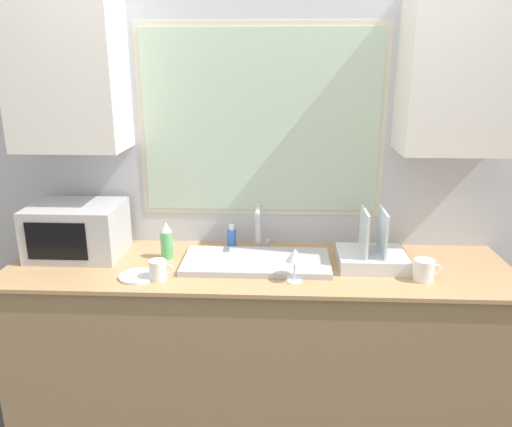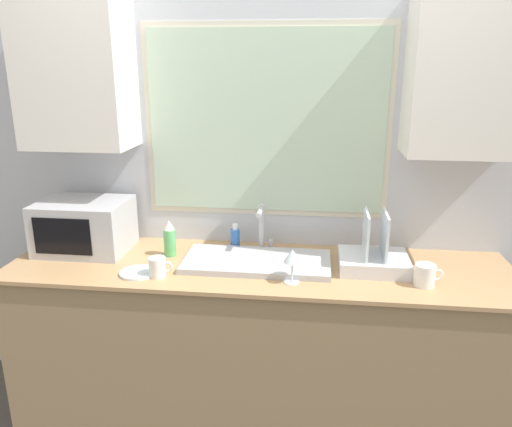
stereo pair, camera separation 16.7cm
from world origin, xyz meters
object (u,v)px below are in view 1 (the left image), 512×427
Objects in this scene: faucet at (259,225)px; spray_bottle at (167,241)px; dish_rack at (372,255)px; wine_glass at (295,256)px; soap_bottle at (232,239)px; microwave at (77,230)px; mug_near_sink at (158,270)px.

spray_bottle is at bearing -165.74° from faucet.
dish_rack is 2.05× the size of wine_glass.
dish_rack is at bearing -14.97° from soap_bottle.
mug_near_sink is (0.49, -0.29, -0.09)m from microwave.
wine_glass is (1.13, -0.29, -0.01)m from microwave.
soap_bottle is at bearing 8.11° from microwave.
dish_rack is (1.52, -0.08, -0.08)m from microwave.
spray_bottle reaches higher than mug_near_sink.
faucet reaches higher than spray_bottle.
microwave is 2.38× the size of spray_bottle.
spray_bottle is at bearing 177.05° from dish_rack.
faucet is 0.49m from spray_bottle.
wine_glass is (0.33, -0.40, 0.06)m from soap_bottle.
dish_rack is 2.35× the size of soap_bottle.
spray_bottle reaches higher than soap_bottle.
mug_near_sink is 0.71× the size of wine_glass.
wine_glass is at bearing -50.41° from soap_bottle.
soap_bottle is at bearing 23.13° from spray_bottle.
wine_glass reaches higher than soap_bottle.
faucet is 0.17m from soap_bottle.
mug_near_sink is at bearing -168.13° from dish_rack.
microwave reaches higher than faucet.
dish_rack is 1.05m from spray_bottle.
microwave is 1.52m from dish_rack.
microwave reaches higher than spray_bottle.
soap_bottle is 0.51m from mug_near_sink.
dish_rack reaches higher than faucet.
mug_near_sink is (-1.02, -0.22, -0.01)m from dish_rack.
microwave is at bearing -174.25° from faucet.
mug_near_sink is (-0.45, -0.39, -0.10)m from faucet.
mug_near_sink is at bearing -139.33° from faucet.
faucet is 0.95m from microwave.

